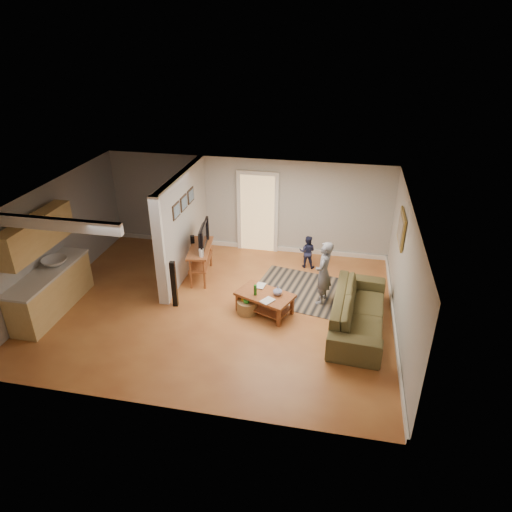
{
  "coord_description": "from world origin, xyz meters",
  "views": [
    {
      "loc": [
        2.45,
        -8.04,
        5.57
      ],
      "look_at": [
        0.75,
        0.44,
        1.1
      ],
      "focal_mm": 32.0,
      "sensor_mm": 36.0,
      "label": 1
    }
  ],
  "objects_px": {
    "toy_basket": "(247,306)",
    "toddler": "(306,267)",
    "child": "(321,301)",
    "coffee_table": "(266,298)",
    "tv_console": "(201,250)",
    "speaker_right": "(193,254)",
    "speaker_left": "(174,284)",
    "sofa": "(357,326)"
  },
  "relations": [
    {
      "from": "toy_basket",
      "to": "child",
      "type": "bearing_deg",
      "value": 25.71
    },
    {
      "from": "coffee_table",
      "to": "child",
      "type": "bearing_deg",
      "value": 29.54
    },
    {
      "from": "tv_console",
      "to": "speaker_right",
      "type": "distance_m",
      "value": 0.41
    },
    {
      "from": "child",
      "to": "toddler",
      "type": "height_order",
      "value": "child"
    },
    {
      "from": "toy_basket",
      "to": "toddler",
      "type": "distance_m",
      "value": 2.52
    },
    {
      "from": "sofa",
      "to": "speaker_right",
      "type": "distance_m",
      "value": 4.3
    },
    {
      "from": "speaker_left",
      "to": "toddler",
      "type": "bearing_deg",
      "value": 34.05
    },
    {
      "from": "toy_basket",
      "to": "toddler",
      "type": "xyz_separation_m",
      "value": [
        1.05,
        2.29,
        -0.16
      ]
    },
    {
      "from": "sofa",
      "to": "speaker_left",
      "type": "relative_size",
      "value": 2.36
    },
    {
      "from": "sofa",
      "to": "toddler",
      "type": "height_order",
      "value": "toddler"
    },
    {
      "from": "toy_basket",
      "to": "tv_console",
      "type": "bearing_deg",
      "value": 137.57
    },
    {
      "from": "sofa",
      "to": "toy_basket",
      "type": "bearing_deg",
      "value": 92.25
    },
    {
      "from": "toy_basket",
      "to": "child",
      "type": "xyz_separation_m",
      "value": [
        1.53,
        0.74,
        -0.16
      ]
    },
    {
      "from": "sofa",
      "to": "toddler",
      "type": "bearing_deg",
      "value": 32.17
    },
    {
      "from": "coffee_table",
      "to": "toddler",
      "type": "xyz_separation_m",
      "value": [
        0.66,
        2.2,
        -0.36
      ]
    },
    {
      "from": "toddler",
      "to": "speaker_left",
      "type": "bearing_deg",
      "value": 44.97
    },
    {
      "from": "toddler",
      "to": "coffee_table",
      "type": "bearing_deg",
      "value": 76.8
    },
    {
      "from": "toy_basket",
      "to": "toddler",
      "type": "bearing_deg",
      "value": 65.42
    },
    {
      "from": "speaker_left",
      "to": "toddler",
      "type": "distance_m",
      "value": 3.57
    },
    {
      "from": "speaker_right",
      "to": "toy_basket",
      "type": "distance_m",
      "value": 2.26
    },
    {
      "from": "toddler",
      "to": "child",
      "type": "bearing_deg",
      "value": 110.99
    },
    {
      "from": "coffee_table",
      "to": "toy_basket",
      "type": "xyz_separation_m",
      "value": [
        -0.38,
        -0.09,
        -0.2
      ]
    },
    {
      "from": "tv_console",
      "to": "toy_basket",
      "type": "height_order",
      "value": "tv_console"
    },
    {
      "from": "coffee_table",
      "to": "toddler",
      "type": "height_order",
      "value": "coffee_table"
    },
    {
      "from": "speaker_right",
      "to": "child",
      "type": "bearing_deg",
      "value": -34.08
    },
    {
      "from": "toddler",
      "to": "toy_basket",
      "type": "bearing_deg",
      "value": 68.96
    },
    {
      "from": "speaker_left",
      "to": "toy_basket",
      "type": "bearing_deg",
      "value": -5.67
    },
    {
      "from": "sofa",
      "to": "speaker_left",
      "type": "bearing_deg",
      "value": 93.62
    },
    {
      "from": "coffee_table",
      "to": "speaker_left",
      "type": "xyz_separation_m",
      "value": [
        -1.98,
        -0.13,
        0.18
      ]
    },
    {
      "from": "speaker_left",
      "to": "speaker_right",
      "type": "distance_m",
      "value": 1.54
    },
    {
      "from": "toy_basket",
      "to": "toddler",
      "type": "relative_size",
      "value": 0.51
    },
    {
      "from": "sofa",
      "to": "speaker_left",
      "type": "xyz_separation_m",
      "value": [
        -3.91,
        0.02,
        0.54
      ]
    },
    {
      "from": "toy_basket",
      "to": "child",
      "type": "relative_size",
      "value": 0.3
    },
    {
      "from": "sofa",
      "to": "child",
      "type": "bearing_deg",
      "value": 47.98
    },
    {
      "from": "speaker_right",
      "to": "speaker_left",
      "type": "bearing_deg",
      "value": -108.26
    },
    {
      "from": "coffee_table",
      "to": "sofa",
      "type": "bearing_deg",
      "value": -4.55
    },
    {
      "from": "tv_console",
      "to": "speaker_right",
      "type": "bearing_deg",
      "value": 133.47
    },
    {
      "from": "speaker_right",
      "to": "toy_basket",
      "type": "height_order",
      "value": "speaker_right"
    },
    {
      "from": "tv_console",
      "to": "speaker_left",
      "type": "relative_size",
      "value": 1.23
    },
    {
      "from": "speaker_left",
      "to": "sofa",
      "type": "bearing_deg",
      "value": -7.65
    },
    {
      "from": "coffee_table",
      "to": "tv_console",
      "type": "distance_m",
      "value": 2.18
    },
    {
      "from": "coffee_table",
      "to": "toy_basket",
      "type": "distance_m",
      "value": 0.44
    }
  ]
}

